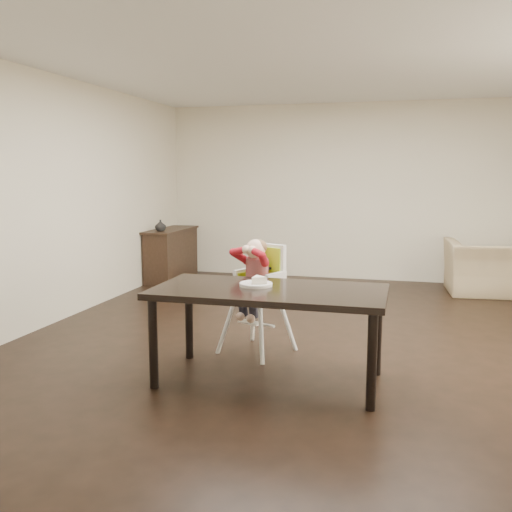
{
  "coord_description": "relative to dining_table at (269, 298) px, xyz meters",
  "views": [
    {
      "loc": [
        0.73,
        -5.39,
        1.64
      ],
      "look_at": [
        -0.52,
        -0.68,
        0.93
      ],
      "focal_mm": 40.0,
      "sensor_mm": 36.0,
      "label": 1
    }
  ],
  "objects": [
    {
      "name": "vase",
      "position": [
        -2.49,
        3.49,
        0.2
      ],
      "size": [
        0.19,
        0.2,
        0.16
      ],
      "primitive_type": "imported",
      "rotation": [
        0.0,
        0.0,
        0.22
      ],
      "color": "#99999E",
      "rests_on": "sideboard"
    },
    {
      "name": "plate",
      "position": [
        -0.12,
        0.08,
        0.11
      ],
      "size": [
        0.27,
        0.27,
        0.08
      ],
      "rotation": [
        0.0,
        0.0,
        -0.01
      ],
      "color": "white",
      "rests_on": "dining_table"
    },
    {
      "name": "sideboard",
      "position": [
        -2.49,
        3.86,
        -0.27
      ],
      "size": [
        0.44,
        1.26,
        0.79
      ],
      "color": "black",
      "rests_on": "ground"
    },
    {
      "name": "armchair",
      "position": [
        2.13,
        3.96,
        -0.18
      ],
      "size": [
        1.17,
        0.81,
        0.98
      ],
      "primitive_type": "imported",
      "rotation": [
        0.0,
        0.0,
        3.22
      ],
      "color": "tan",
      "rests_on": "ground"
    },
    {
      "name": "dining_table",
      "position": [
        0.0,
        0.0,
        0.0
      ],
      "size": [
        1.8,
        0.9,
        0.75
      ],
      "color": "black",
      "rests_on": "ground"
    },
    {
      "name": "ground",
      "position": [
        0.29,
        1.16,
        -0.67
      ],
      "size": [
        7.0,
        7.0,
        0.0
      ],
      "primitive_type": "plane",
      "color": "black",
      "rests_on": "ground"
    },
    {
      "name": "room_walls",
      "position": [
        0.29,
        1.16,
        1.18
      ],
      "size": [
        6.02,
        7.02,
        2.71
      ],
      "color": "beige",
      "rests_on": "ground"
    },
    {
      "name": "high_chair",
      "position": [
        -0.27,
        0.72,
        0.07
      ],
      "size": [
        0.57,
        0.57,
        1.05
      ],
      "rotation": [
        0.0,
        0.0,
        -0.4
      ],
      "color": "white",
      "rests_on": "ground"
    }
  ]
}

